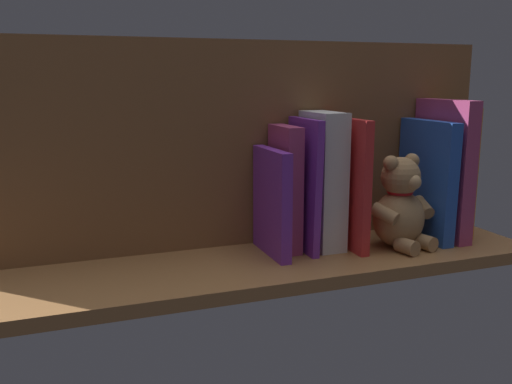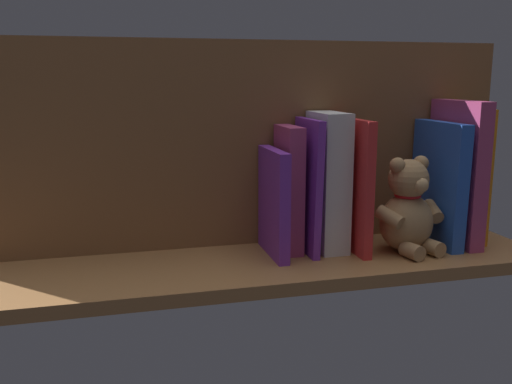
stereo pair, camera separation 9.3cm
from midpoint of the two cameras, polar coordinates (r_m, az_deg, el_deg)
name	(u,v)px [view 2 (the right image)]	position (r cm, az deg, el deg)	size (l,w,h in cm)	color
ground_plane	(256,266)	(96.87, 2.79, -7.51)	(100.86, 24.65, 2.20)	#9E6B3D
shelf_back_panel	(242,145)	(101.93, 1.22, 4.79)	(100.86, 1.50, 37.02)	brown
book_0	(468,174)	(115.20, 22.87, 1.64)	(1.89, 12.32, 24.97)	orange
book_1	(457,173)	(111.92, 21.99, 1.82)	(2.97, 15.29, 26.45)	#B23F72
book_2	(438,183)	(110.14, 20.36, 0.79)	(2.51, 15.22, 22.66)	blue
teddy_bear	(408,210)	(104.11, 17.66, -1.78)	(13.48, 12.31, 17.01)	tan
book_3	(353,185)	(101.88, 12.40, 0.65)	(1.62, 14.29, 23.45)	red
dictionary_thick_white	(328,182)	(101.38, 9.91, 1.02)	(4.87, 10.94, 24.57)	silver
book_4	(307,186)	(99.43, 7.92, 0.57)	(1.29, 12.21, 23.52)	purple
book_5	(289,189)	(99.63, 6.03, 0.27)	(2.87, 9.66, 22.26)	#B23F72
book_6	(274,203)	(97.13, 4.55, -1.12)	(1.94, 13.53, 18.55)	purple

